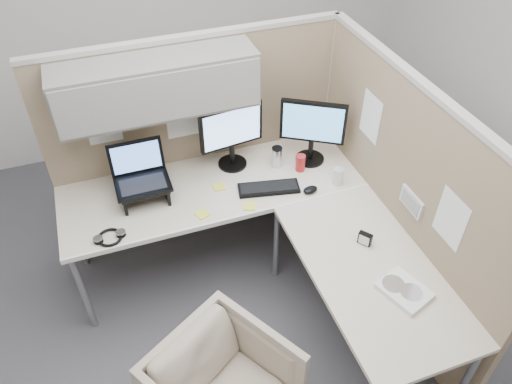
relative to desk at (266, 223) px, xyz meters
name	(u,v)px	position (x,y,z in m)	size (l,w,h in m)	color
ground	(255,310)	(-0.12, -0.13, -0.69)	(4.50, 4.50, 0.00)	#434349
partition_back	(181,119)	(-0.34, 0.70, 0.41)	(2.00, 0.36, 1.63)	#927C60
partition_right	(395,199)	(0.78, -0.19, 0.13)	(0.07, 2.03, 1.63)	#927C60
desk	(266,223)	(0.00, 0.00, 0.00)	(2.00, 1.98, 0.73)	beige
monitor_left	(231,132)	(-0.03, 0.58, 0.32)	(0.44, 0.20, 0.47)	black
monitor_right	(313,127)	(0.50, 0.45, 0.32)	(0.39, 0.26, 0.47)	black
laptop_station	(142,181)	(-0.67, 0.45, 0.18)	(0.34, 0.29, 0.36)	black
keyboard	(269,188)	(0.11, 0.25, 0.05)	(0.40, 0.13, 0.02)	black
mouse	(310,190)	(0.36, 0.13, 0.06)	(0.10, 0.07, 0.04)	black
travel_mug	(277,157)	(0.25, 0.47, 0.12)	(0.07, 0.07, 0.15)	silver
soda_can_green	(338,176)	(0.56, 0.15, 0.10)	(0.07, 0.07, 0.12)	silver
soda_can_silver	(300,163)	(0.39, 0.37, 0.10)	(0.07, 0.07, 0.12)	#B21E1E
sticky_note_a	(202,214)	(-0.37, 0.16, 0.05)	(0.08, 0.08, 0.01)	yellow
sticky_note_b	(249,206)	(-0.07, 0.14, 0.05)	(0.08, 0.08, 0.01)	yellow
sticky_note_d	(219,187)	(-0.19, 0.38, 0.05)	(0.08, 0.08, 0.01)	yellow
headphones	(110,237)	(-0.93, 0.15, 0.06)	(0.19, 0.16, 0.03)	black
paper_stack	(404,291)	(0.49, -0.78, 0.06)	(0.27, 0.30, 0.03)	white
desk_clock	(365,239)	(0.46, -0.39, 0.08)	(0.07, 0.08, 0.08)	black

